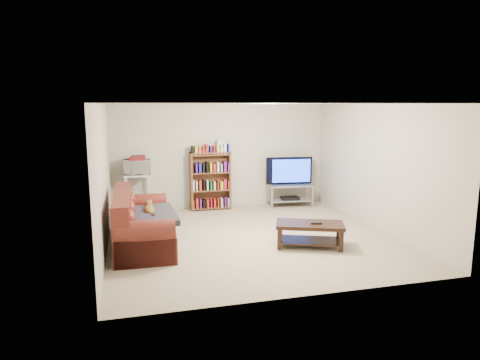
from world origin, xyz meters
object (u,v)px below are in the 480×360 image
object	(u,v)px
bookshelf	(210,180)
coffee_table	(310,230)
sofa	(139,227)
tv_stand	(290,192)

from	to	relation	value
bookshelf	coffee_table	bearing A→B (deg)	-69.14
sofa	coffee_table	world-z (taller)	sofa
sofa	bookshelf	world-z (taller)	bookshelf
sofa	tv_stand	xyz separation A→B (m)	(3.56, 2.08, 0.02)
sofa	coffee_table	xyz separation A→B (m)	(2.81, -0.78, -0.04)
sofa	coffee_table	distance (m)	2.91
sofa	tv_stand	world-z (taller)	sofa
sofa	tv_stand	distance (m)	4.12
coffee_table	tv_stand	distance (m)	2.96
tv_stand	coffee_table	bearing A→B (deg)	-99.40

